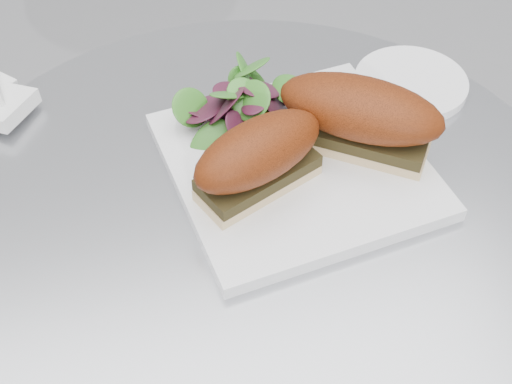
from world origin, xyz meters
TOP-DOWN VIEW (x-y plane):
  - table at (0.00, 0.00)m, footprint 0.70×0.70m
  - plate at (0.06, 0.05)m, footprint 0.30×0.30m
  - sandwich_left at (0.01, 0.02)m, footprint 0.16×0.12m
  - sandwich_right at (0.13, 0.06)m, footprint 0.19×0.17m
  - salad at (0.02, 0.12)m, footprint 0.13×0.13m
  - saucer at (0.23, 0.16)m, footprint 0.14×0.14m

SIDE VIEW (x-z plane):
  - table at x=0.00m, z-range 0.12..0.85m
  - saucer at x=0.23m, z-range 0.73..0.74m
  - plate at x=0.06m, z-range 0.73..0.75m
  - salad at x=0.02m, z-range 0.75..0.80m
  - sandwich_left at x=0.01m, z-range 0.75..0.83m
  - sandwich_right at x=0.13m, z-range 0.75..0.83m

